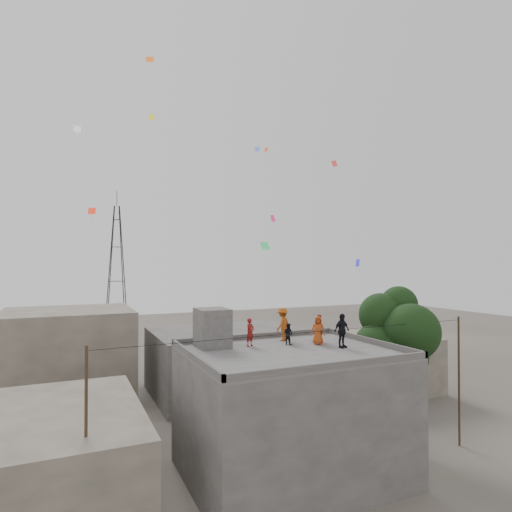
% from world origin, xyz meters
% --- Properties ---
extents(ground, '(140.00, 140.00, 0.00)m').
position_xyz_m(ground, '(0.00, 0.00, 0.00)').
color(ground, '#453F39').
rests_on(ground, ground).
extents(main_building, '(10.00, 8.00, 6.10)m').
position_xyz_m(main_building, '(0.00, 0.00, 3.05)').
color(main_building, '#494744').
rests_on(main_building, ground).
extents(parapet, '(10.00, 8.00, 0.30)m').
position_xyz_m(parapet, '(0.00, 0.00, 6.25)').
color(parapet, '#494744').
rests_on(parapet, main_building).
extents(stair_head_box, '(1.60, 1.80, 2.00)m').
position_xyz_m(stair_head_box, '(-3.20, 2.60, 7.10)').
color(stair_head_box, '#494744').
rests_on(stair_head_box, main_building).
extents(neighbor_west, '(8.00, 10.00, 4.00)m').
position_xyz_m(neighbor_west, '(-11.00, 2.00, 2.00)').
color(neighbor_west, '#595246').
rests_on(neighbor_west, ground).
extents(neighbor_north, '(12.00, 9.00, 5.00)m').
position_xyz_m(neighbor_north, '(2.00, 14.00, 2.50)').
color(neighbor_north, '#494744').
rests_on(neighbor_north, ground).
extents(neighbor_northwest, '(9.00, 8.00, 7.00)m').
position_xyz_m(neighbor_northwest, '(-10.00, 16.00, 3.50)').
color(neighbor_northwest, '#595246').
rests_on(neighbor_northwest, ground).
extents(neighbor_east, '(7.00, 8.00, 4.40)m').
position_xyz_m(neighbor_east, '(14.00, 10.00, 2.20)').
color(neighbor_east, '#595246').
rests_on(neighbor_east, ground).
extents(tree, '(4.90, 4.60, 9.10)m').
position_xyz_m(tree, '(7.37, 0.60, 6.10)').
color(tree, black).
rests_on(tree, ground).
extents(utility_line, '(20.12, 0.62, 7.40)m').
position_xyz_m(utility_line, '(0.50, -1.25, 3.83)').
color(utility_line, black).
rests_on(utility_line, ground).
extents(transmission_tower, '(2.97, 2.97, 20.01)m').
position_xyz_m(transmission_tower, '(-4.00, 40.00, 9.07)').
color(transmission_tower, black).
rests_on(transmission_tower, ground).
extents(person_red_adult, '(0.61, 0.46, 1.53)m').
position_xyz_m(person_red_adult, '(2.61, 1.50, 6.86)').
color(person_red_adult, maroon).
rests_on(person_red_adult, main_building).
extents(person_orange_child, '(0.88, 0.78, 1.52)m').
position_xyz_m(person_orange_child, '(2.21, 0.92, 6.86)').
color(person_orange_child, '#B14114').
rests_on(person_orange_child, main_building).
extents(person_dark_child, '(0.63, 0.69, 1.14)m').
position_xyz_m(person_dark_child, '(0.73, 1.55, 6.67)').
color(person_dark_child, black).
rests_on(person_dark_child, main_building).
extents(person_dark_adult, '(1.10, 0.63, 1.76)m').
position_xyz_m(person_dark_adult, '(2.85, -0.35, 6.98)').
color(person_dark_adult, black).
rests_on(person_dark_adult, main_building).
extents(person_orange_adult, '(1.37, 1.28, 1.86)m').
position_xyz_m(person_orange_adult, '(0.99, 2.69, 7.03)').
color(person_orange_adult, '#A94B13').
rests_on(person_orange_adult, main_building).
extents(person_red_child, '(0.64, 0.56, 1.47)m').
position_xyz_m(person_red_child, '(-1.32, 1.97, 6.83)').
color(person_red_child, maroon).
rests_on(person_red_child, main_building).
extents(kites, '(19.35, 11.71, 10.87)m').
position_xyz_m(kites, '(0.53, 8.31, 15.80)').
color(kites, red).
rests_on(kites, ground).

